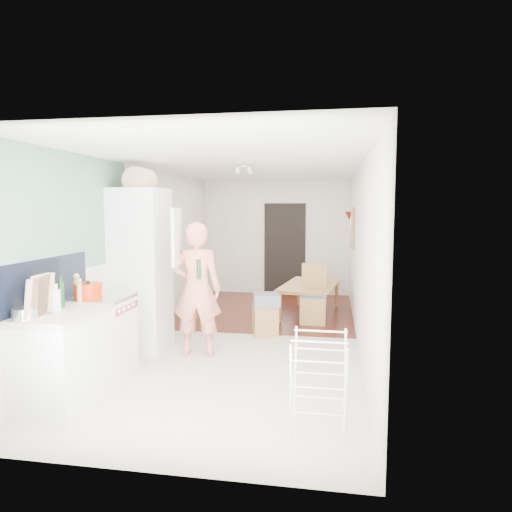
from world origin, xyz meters
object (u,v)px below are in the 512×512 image
(drying_rack, at_px, (319,386))
(person, at_px, (197,277))
(dining_table, at_px, (312,302))
(dining_chair, at_px, (313,294))
(stool, at_px, (265,320))

(drying_rack, bearing_deg, person, 130.88)
(person, relative_size, drying_rack, 2.32)
(dining_table, xyz_separation_m, dining_chair, (0.05, -0.59, 0.25))
(dining_table, relative_size, dining_chair, 1.39)
(dining_table, xyz_separation_m, drying_rack, (0.26, -4.35, 0.20))
(stool, bearing_deg, dining_chair, 49.43)
(person, distance_m, drying_rack, 2.56)
(stool, xyz_separation_m, drying_rack, (0.89, -2.96, 0.21))
(dining_table, xyz_separation_m, stool, (-0.63, -1.38, -0.01))
(dining_chair, distance_m, drying_rack, 3.76)
(dining_chair, bearing_deg, person, -126.70)
(dining_table, bearing_deg, dining_chair, -167.00)
(person, bearing_deg, stool, -129.21)
(dining_chair, relative_size, stool, 2.13)
(person, distance_m, dining_table, 2.91)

